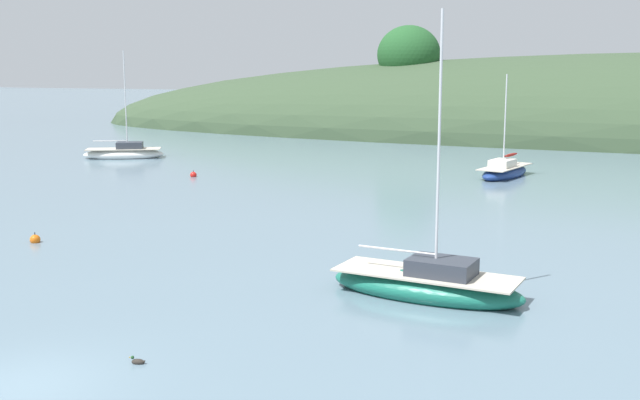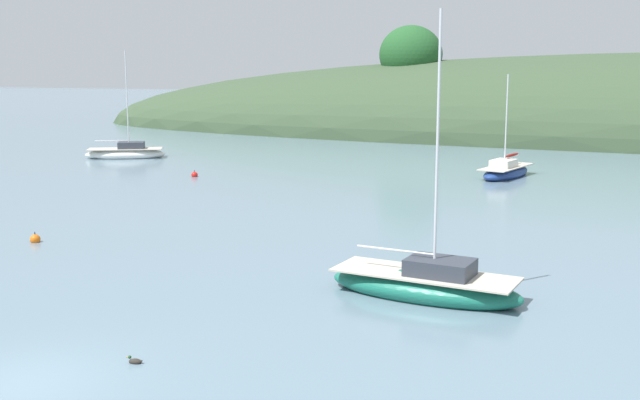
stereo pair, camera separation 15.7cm
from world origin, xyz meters
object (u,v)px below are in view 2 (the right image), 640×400
object	(u,v)px
sailboat_teal_outer	(126,153)
duck_straggler	(135,361)
mooring_buoy_inner	(195,175)
sailboat_grey_yawl	(426,285)
mooring_buoy_outer	(35,239)
sailboat_white_near	(506,172)

from	to	relation	value
sailboat_teal_outer	duck_straggler	bearing A→B (deg)	-55.12
mooring_buoy_inner	sailboat_teal_outer	bearing A→B (deg)	144.85
mooring_buoy_inner	duck_straggler	size ratio (longest dim) A/B	1.27
mooring_buoy_inner	sailboat_grey_yawl	bearing A→B (deg)	-45.87
sailboat_grey_yawl	mooring_buoy_inner	xyz separation A→B (m)	(-21.03, 21.68, -0.28)
mooring_buoy_outer	duck_straggler	size ratio (longest dim) A/B	1.27
sailboat_grey_yawl	sailboat_white_near	world-z (taller)	sailboat_grey_yawl
sailboat_teal_outer	mooring_buoy_outer	world-z (taller)	sailboat_teal_outer
sailboat_white_near	sailboat_grey_yawl	bearing A→B (deg)	-87.57
sailboat_grey_yawl	mooring_buoy_inner	bearing A→B (deg)	134.13
sailboat_white_near	mooring_buoy_inner	size ratio (longest dim) A/B	13.17
sailboat_grey_yawl	sailboat_teal_outer	size ratio (longest dim) A/B	1.06
sailboat_grey_yawl	duck_straggler	distance (m)	9.99
sailboat_teal_outer	sailboat_grey_yawl	bearing A→B (deg)	-42.64
mooring_buoy_inner	duck_straggler	bearing A→B (deg)	-62.73
sailboat_grey_yawl	mooring_buoy_inner	size ratio (longest dim) A/B	17.44
duck_straggler	sailboat_teal_outer	bearing A→B (deg)	124.88
mooring_buoy_inner	duck_straggler	xyz separation A→B (m)	(15.44, -29.95, -0.07)
sailboat_white_near	duck_straggler	xyz separation A→B (m)	(-4.36, -37.29, -0.32)
sailboat_grey_yawl	sailboat_teal_outer	bearing A→B (deg)	137.36
sailboat_grey_yawl	sailboat_white_near	distance (m)	29.05
sailboat_teal_outer	sailboat_white_near	distance (m)	30.49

